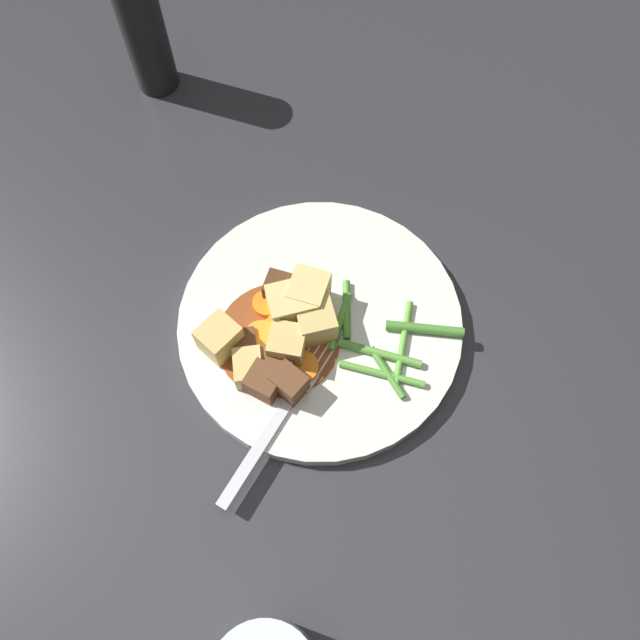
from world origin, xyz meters
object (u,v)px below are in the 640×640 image
carrot_slice_0 (282,329)px  potato_chunk_2 (287,345)px  dinner_plate (320,323)px  potato_chunk_4 (308,294)px  carrot_slice_3 (262,339)px  potato_chunk_0 (315,318)px  potato_chunk_5 (220,338)px  meat_chunk_3 (245,345)px  pepper_mill (144,31)px  meat_chunk_0 (274,365)px  carrot_slice_1 (302,368)px  meat_chunk_2 (289,383)px  meat_chunk_1 (281,289)px  potato_chunk_1 (292,305)px  meat_chunk_4 (264,382)px  carrot_slice_2 (267,304)px  fork (284,408)px  potato_chunk_3 (248,368)px

carrot_slice_0 → potato_chunk_2: 0.02m
dinner_plate → potato_chunk_4: bearing=-64.4°
carrot_slice_3 → potato_chunk_2: bearing=151.6°
carrot_slice_3 → potato_chunk_0: 0.05m
potato_chunk_5 → meat_chunk_3: size_ratio=1.22×
carrot_slice_3 → pepper_mill: pepper_mill is taller
potato_chunk_0 → meat_chunk_0: 0.05m
carrot_slice_1 → meat_chunk_2: meat_chunk_2 is taller
meat_chunk_1 → potato_chunk_5: bearing=37.8°
potato_chunk_1 → pepper_mill: size_ratio=0.29×
carrot_slice_1 → potato_chunk_0: potato_chunk_0 is taller
potato_chunk_4 → meat_chunk_1: (0.02, -0.01, -0.01)m
potato_chunk_1 → meat_chunk_1: potato_chunk_1 is taller
potato_chunk_1 → meat_chunk_4: bearing=66.2°
carrot_slice_0 → potato_chunk_4: potato_chunk_4 is taller
potato_chunk_1 → meat_chunk_2: (0.01, 0.07, -0.00)m
dinner_plate → meat_chunk_2: bearing=62.3°
potato_chunk_0 → potato_chunk_5: bearing=7.2°
carrot_slice_0 → carrot_slice_2: (0.01, -0.03, -0.00)m
potato_chunk_0 → potato_chunk_4: 0.02m
fork → potato_chunk_4: bearing=-107.3°
potato_chunk_2 → potato_chunk_5: bearing=-11.4°
potato_chunk_2 → potato_chunk_5: size_ratio=0.97×
meat_chunk_0 → carrot_slice_1: bearing=173.8°
meat_chunk_2 → potato_chunk_2: bearing=-92.3°
dinner_plate → potato_chunk_2: (0.03, 0.03, 0.02)m
potato_chunk_1 → potato_chunk_2: 0.04m
carrot_slice_0 → meat_chunk_2: meat_chunk_2 is taller
pepper_mill → carrot_slice_0: bearing=109.2°
meat_chunk_2 → meat_chunk_4: 0.02m
meat_chunk_2 → carrot_slice_1: bearing=-126.2°
dinner_plate → potato_chunk_5: size_ratio=7.90×
potato_chunk_1 → potato_chunk_5: (0.06, 0.02, -0.00)m
potato_chunk_2 → meat_chunk_1: size_ratio=1.12×
meat_chunk_1 → carrot_slice_1: bearing=99.0°
meat_chunk_2 → meat_chunk_3: bearing=-48.7°
meat_chunk_4 → meat_chunk_3: bearing=-68.1°
potato_chunk_3 → potato_chunk_4: 0.08m
carrot_slice_3 → potato_chunk_0: bearing=-167.9°
potato_chunk_0 → pepper_mill: (0.14, -0.32, 0.04)m
potato_chunk_0 → meat_chunk_0: (0.04, 0.04, -0.01)m
carrot_slice_0 → meat_chunk_4: (0.02, 0.05, 0.01)m
carrot_slice_2 → pepper_mill: (0.10, -0.29, 0.05)m
dinner_plate → meat_chunk_3: bearing=17.5°
pepper_mill → potato_chunk_5: bearing=100.1°
potato_chunk_0 → potato_chunk_2: (0.03, 0.02, -0.00)m
meat_chunk_1 → meat_chunk_2: 0.09m
potato_chunk_3 → potato_chunk_1: bearing=-128.8°
carrot_slice_0 → meat_chunk_4: size_ratio=1.10×
carrot_slice_2 → meat_chunk_4: 0.08m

